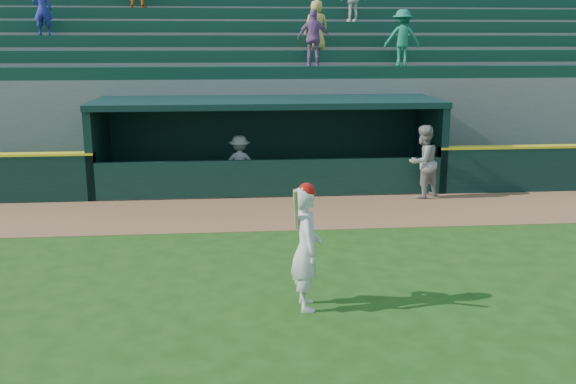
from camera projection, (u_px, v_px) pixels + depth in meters
name	position (u px, v px, depth m)	size (l,w,h in m)	color
ground	(297.00, 291.00, 10.59)	(120.00, 120.00, 0.00)	#1F4812
warning_track	(276.00, 213.00, 15.33)	(40.00, 3.00, 0.01)	brown
dugout_player_front	(423.00, 162.00, 16.63)	(0.93, 0.72, 1.91)	gray
dugout_player_inside	(240.00, 164.00, 17.37)	(0.99, 0.57, 1.54)	#A1A19C
dugout	(267.00, 138.00, 18.03)	(9.40, 2.80, 2.46)	slate
stands	(260.00, 88.00, 22.21)	(34.50, 6.29, 7.44)	slate
batter_at_plate	(306.00, 246.00, 9.72)	(0.51, 0.84, 1.99)	silver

